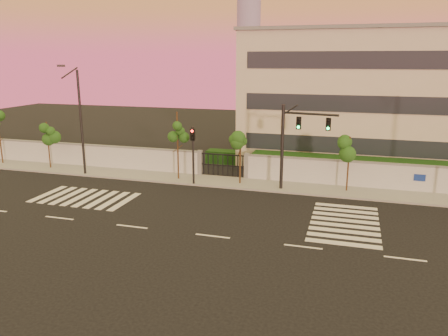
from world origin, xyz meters
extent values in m
plane|color=black|center=(0.00, 0.00, 0.00)|extent=(120.00, 120.00, 0.00)
cube|color=gray|center=(0.00, 10.50, 0.07)|extent=(60.00, 3.00, 0.15)
cube|color=#B2B4B9|center=(-17.50, 12.00, 1.00)|extent=(25.00, 0.30, 2.00)
cube|color=slate|center=(-17.50, 12.00, 2.06)|extent=(25.00, 0.36, 0.12)
cube|color=slate|center=(-5.00, 12.00, 1.10)|extent=(0.35, 0.35, 2.20)
cube|color=slate|center=(-1.00, 12.00, 1.10)|extent=(0.35, 0.35, 2.20)
cube|color=#12350F|center=(9.00, 14.50, 0.90)|extent=(20.00, 2.00, 1.80)
cube|color=#12350F|center=(-16.00, 14.50, 0.70)|extent=(12.00, 1.80, 1.40)
cube|color=#12350F|center=(-3.00, 17.00, 0.60)|extent=(6.00, 1.50, 1.20)
cube|color=beige|center=(9.00, 22.00, 6.00)|extent=(24.00, 12.00, 12.00)
cube|color=#262D38|center=(9.00, 15.98, 2.50)|extent=(22.00, 0.08, 1.40)
cube|color=#262D38|center=(9.00, 15.98, 6.00)|extent=(22.00, 0.08, 1.40)
cube|color=#262D38|center=(9.00, 15.98, 9.50)|extent=(22.00, 0.08, 1.40)
cube|color=slate|center=(9.00, 22.00, 12.10)|extent=(24.40, 12.40, 0.30)
cube|color=silver|center=(-14.00, 4.00, 0.01)|extent=(0.50, 4.00, 0.02)
cube|color=silver|center=(-13.10, 4.00, 0.01)|extent=(0.50, 4.00, 0.02)
cube|color=silver|center=(-12.20, 4.00, 0.01)|extent=(0.50, 4.00, 0.02)
cube|color=silver|center=(-11.30, 4.00, 0.01)|extent=(0.50, 4.00, 0.02)
cube|color=silver|center=(-10.40, 4.00, 0.01)|extent=(0.50, 4.00, 0.02)
cube|color=silver|center=(-9.50, 4.00, 0.01)|extent=(0.50, 4.00, 0.02)
cube|color=silver|center=(-8.60, 4.00, 0.01)|extent=(0.50, 4.00, 0.02)
cube|color=silver|center=(-7.70, 4.00, 0.01)|extent=(0.50, 4.00, 0.02)
cube|color=silver|center=(7.00, 1.00, 0.01)|extent=(4.00, 0.50, 0.02)
cube|color=silver|center=(7.00, 1.90, 0.01)|extent=(4.00, 0.50, 0.02)
cube|color=silver|center=(7.00, 2.80, 0.01)|extent=(4.00, 0.50, 0.02)
cube|color=silver|center=(7.00, 3.70, 0.01)|extent=(4.00, 0.50, 0.02)
cube|color=silver|center=(7.00, 4.60, 0.01)|extent=(4.00, 0.50, 0.02)
cube|color=silver|center=(7.00, 5.50, 0.01)|extent=(4.00, 0.50, 0.02)
cube|color=silver|center=(7.00, 6.40, 0.01)|extent=(4.00, 0.50, 0.02)
cube|color=silver|center=(7.00, 7.30, 0.01)|extent=(4.00, 0.50, 0.02)
cube|color=silver|center=(-10.00, 0.00, 0.01)|extent=(2.00, 0.15, 0.01)
cube|color=silver|center=(-5.00, 0.00, 0.01)|extent=(2.00, 0.15, 0.01)
cube|color=silver|center=(0.00, 0.00, 0.01)|extent=(2.00, 0.15, 0.01)
cube|color=silver|center=(5.00, 0.00, 0.01)|extent=(2.00, 0.15, 0.01)
cube|color=silver|center=(10.00, 0.00, 0.01)|extent=(2.00, 0.15, 0.01)
cylinder|color=#382314|center=(-24.09, 10.62, 2.46)|extent=(0.12, 0.12, 4.92)
sphere|color=#143F12|center=(-23.73, 10.83, 3.20)|extent=(0.87, 0.87, 0.87)
cylinder|color=#382314|center=(-18.63, 10.38, 2.12)|extent=(0.12, 0.12, 4.24)
sphere|color=#143F12|center=(-18.63, 10.38, 3.39)|extent=(1.09, 1.09, 1.09)
sphere|color=#143F12|center=(-18.28, 10.57, 2.76)|extent=(0.83, 0.83, 0.83)
sphere|color=#143F12|center=(-18.93, 10.23, 2.97)|extent=(0.79, 0.79, 0.79)
cylinder|color=#382314|center=(-6.22, 10.19, 2.78)|extent=(0.12, 0.12, 5.57)
sphere|color=#143F12|center=(-6.22, 10.19, 4.46)|extent=(1.11, 1.11, 1.11)
sphere|color=#143F12|center=(-5.87, 10.40, 3.62)|extent=(0.85, 0.85, 0.85)
sphere|color=#143F12|center=(-6.53, 10.04, 3.90)|extent=(0.81, 0.81, 0.81)
cylinder|color=#382314|center=(-1.10, 10.32, 2.09)|extent=(0.13, 0.13, 4.18)
sphere|color=#143F12|center=(-1.10, 10.32, 3.34)|extent=(1.20, 1.20, 1.20)
sphere|color=#143F12|center=(-0.72, 10.54, 2.72)|extent=(0.91, 0.91, 0.91)
sphere|color=#143F12|center=(-1.43, 10.16, 2.93)|extent=(0.87, 0.87, 0.87)
cylinder|color=#382314|center=(6.95, 10.65, 2.08)|extent=(0.12, 0.12, 4.17)
sphere|color=#143F12|center=(6.95, 10.65, 3.33)|extent=(1.12, 1.12, 1.12)
sphere|color=#143F12|center=(7.31, 10.85, 2.71)|extent=(0.85, 0.85, 0.85)
sphere|color=#143F12|center=(6.65, 10.49, 2.92)|extent=(0.81, 0.81, 0.81)
cylinder|color=black|center=(2.20, 9.84, 3.21)|extent=(0.25, 0.25, 6.43)
cylinder|color=black|center=(4.17, 9.84, 5.80)|extent=(3.90, 0.87, 0.17)
cube|color=black|center=(3.34, 9.79, 5.13)|extent=(0.36, 0.19, 0.93)
sphere|color=#0CF259|center=(3.34, 9.68, 4.84)|extent=(0.21, 0.21, 0.21)
cube|color=black|center=(5.41, 9.79, 5.13)|extent=(0.36, 0.19, 0.93)
sphere|color=#0CF259|center=(5.41, 9.68, 4.84)|extent=(0.21, 0.21, 0.21)
cylinder|color=black|center=(-4.53, 9.17, 2.32)|extent=(0.16, 0.16, 4.64)
cube|color=black|center=(-4.53, 9.12, 4.02)|extent=(0.36, 0.19, 0.93)
sphere|color=red|center=(-4.53, 9.01, 4.31)|extent=(0.21, 0.21, 0.21)
cylinder|color=black|center=(-14.44, 9.44, 4.38)|extent=(0.20, 0.20, 8.75)
cylinder|color=black|center=(-14.44, 8.46, 8.53)|extent=(0.11, 2.09, 0.85)
cube|color=#3F3F44|center=(-14.44, 7.47, 9.08)|extent=(0.55, 0.27, 0.16)
camera|label=1|loc=(7.04, -21.52, 9.61)|focal=35.00mm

